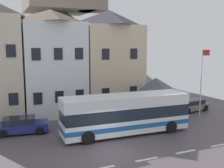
# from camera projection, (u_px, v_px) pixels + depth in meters

# --- Properties ---
(ground_plane) EXTENTS (40.00, 60.00, 0.07)m
(ground_plane) POSITION_uv_depth(u_px,v_px,m) (111.00, 151.00, 18.25)
(ground_plane) COLOR #51494E
(townhouse_01) EXTENTS (5.98, 6.10, 10.60)m
(townhouse_01) POSITION_uv_depth(u_px,v_px,m) (52.00, 62.00, 27.82)
(townhouse_01) COLOR white
(townhouse_01) RESTS_ON ground_plane
(townhouse_02) EXTENTS (6.34, 5.67, 10.82)m
(townhouse_02) POSITION_uv_depth(u_px,v_px,m) (109.00, 60.00, 30.13)
(townhouse_02) COLOR beige
(townhouse_02) RESTS_ON ground_plane
(hilltop_castle) EXTENTS (35.50, 35.50, 20.09)m
(hilltop_castle) POSITION_uv_depth(u_px,v_px,m) (59.00, 43.00, 47.06)
(hilltop_castle) COLOR #59694C
(hilltop_castle) RESTS_ON ground_plane
(transit_bus) EXTENTS (10.40, 2.99, 3.14)m
(transit_bus) POSITION_uv_depth(u_px,v_px,m) (126.00, 114.00, 21.54)
(transit_bus) COLOR white
(transit_bus) RESTS_ON ground_plane
(bus_shelter) EXTENTS (3.60, 3.60, 3.82)m
(bus_shelter) POSITION_uv_depth(u_px,v_px,m) (156.00, 85.00, 27.13)
(bus_shelter) COLOR #473D33
(bus_shelter) RESTS_ON ground_plane
(parked_car_00) EXTENTS (4.13, 2.24, 1.24)m
(parked_car_00) POSITION_uv_depth(u_px,v_px,m) (191.00, 105.00, 29.18)
(parked_car_00) COLOR slate
(parked_car_00) RESTS_ON ground_plane
(parked_car_02) EXTENTS (4.27, 2.28, 1.30)m
(parked_car_02) POSITION_uv_depth(u_px,v_px,m) (21.00, 125.00, 21.78)
(parked_car_02) COLOR navy
(parked_car_02) RESTS_ON ground_plane
(pedestrian_00) EXTENTS (0.33, 0.33, 1.60)m
(pedestrian_00) POSITION_uv_depth(u_px,v_px,m) (152.00, 111.00, 25.30)
(pedestrian_00) COLOR #2D2D38
(pedestrian_00) RESTS_ON ground_plane
(pedestrian_01) EXTENTS (0.29, 0.33, 1.59)m
(pedestrian_01) POSITION_uv_depth(u_px,v_px,m) (186.00, 113.00, 24.76)
(pedestrian_01) COLOR black
(pedestrian_01) RESTS_ON ground_plane
(pedestrian_02) EXTENTS (0.35, 0.35, 1.64)m
(pedestrian_02) POSITION_uv_depth(u_px,v_px,m) (161.00, 112.00, 25.00)
(pedestrian_02) COLOR #2D2D38
(pedestrian_02) RESTS_ON ground_plane
(public_bench) EXTENTS (1.66, 0.48, 0.87)m
(public_bench) POSITION_uv_depth(u_px,v_px,m) (133.00, 108.00, 28.42)
(public_bench) COLOR #33473D
(public_bench) RESTS_ON ground_plane
(flagpole) EXTENTS (0.95, 0.10, 6.67)m
(flagpole) POSITION_uv_depth(u_px,v_px,m) (202.00, 78.00, 26.50)
(flagpole) COLOR silver
(flagpole) RESTS_ON ground_plane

